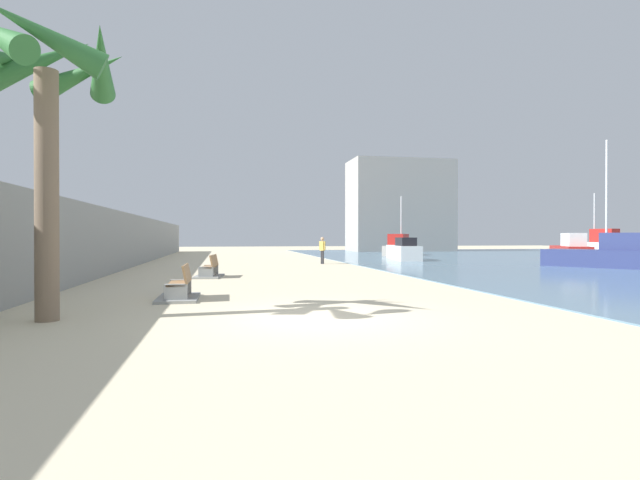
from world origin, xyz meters
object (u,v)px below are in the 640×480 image
at_px(bench_near, 179,291).
at_px(boat_nearest, 571,250).
at_px(person_walking, 322,248).
at_px(palm_tree, 45,85).
at_px(boat_mid_bay, 403,251).
at_px(boat_far_right, 400,247).
at_px(boat_outer, 618,255).
at_px(boat_distant, 599,245).
at_px(bench_far, 209,272).

relative_size(bench_near, boat_nearest, 0.34).
distance_m(bench_near, person_walking, 18.43).
bearing_deg(palm_tree, boat_mid_bay, 54.60).
distance_m(bench_near, boat_nearest, 32.75).
distance_m(boat_mid_bay, boat_nearest, 12.71).
distance_m(boat_far_right, boat_nearest, 14.43).
bearing_deg(palm_tree, boat_far_right, 58.67).
distance_m(boat_far_right, boat_outer, 20.86).
bearing_deg(boat_distant, boat_outer, -127.69).
distance_m(bench_far, boat_outer, 22.02).
height_order(bench_far, boat_mid_bay, boat_mid_bay).
bearing_deg(boat_nearest, person_walking, -174.74).
height_order(boat_distant, boat_nearest, boat_distant).
distance_m(bench_near, boat_far_right, 34.16).
height_order(bench_near, boat_mid_bay, boat_mid_bay).
bearing_deg(boat_distant, bench_near, -144.08).
height_order(person_walking, boat_nearest, boat_nearest).
xyz_separation_m(person_walking, boat_mid_bay, (6.90, 3.72, -0.32)).
bearing_deg(bench_far, boat_nearest, 22.75).
distance_m(bench_far, boat_distant, 38.81).
bearing_deg(bench_near, bench_far, 85.37).
bearing_deg(bench_far, boat_distant, 27.33).
bearing_deg(boat_outer, person_walking, 153.25).
relative_size(bench_far, person_walking, 1.29).
relative_size(boat_far_right, boat_mid_bay, 1.01).
bearing_deg(boat_outer, boat_nearest, 65.17).
bearing_deg(boat_nearest, boat_far_right, 131.61).
relative_size(boat_mid_bay, boat_outer, 0.87).
bearing_deg(boat_distant, boat_far_right, 167.27).
distance_m(bench_near, boat_mid_bay, 25.08).
height_order(boat_far_right, boat_mid_bay, boat_far_right).
bearing_deg(bench_far, boat_outer, 4.23).
height_order(bench_near, boat_outer, boat_outer).
height_order(bench_far, boat_distant, boat_distant).
height_order(person_walking, boat_far_right, boat_far_right).
height_order(person_walking, boat_mid_bay, person_walking).
bearing_deg(boat_far_right, bench_far, -127.47).
height_order(palm_tree, boat_mid_bay, palm_tree).
bearing_deg(person_walking, palm_tree, -116.44).
xyz_separation_m(bench_near, boat_far_right, (17.34, 29.42, 0.53)).
bearing_deg(person_walking, boat_outer, -26.75).
xyz_separation_m(bench_far, boat_nearest, (26.31, 11.03, 0.54)).
relative_size(palm_tree, boat_mid_bay, 1.04).
bearing_deg(boat_nearest, palm_tree, -143.52).
bearing_deg(boat_outer, bench_near, -157.78).
bearing_deg(bench_near, boat_outer, 22.22).
relative_size(palm_tree, bench_far, 2.93).
distance_m(palm_tree, boat_nearest, 36.77).
xyz_separation_m(bench_far, boat_far_right, (16.73, 21.82, 0.53)).
relative_size(boat_distant, boat_outer, 0.79).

